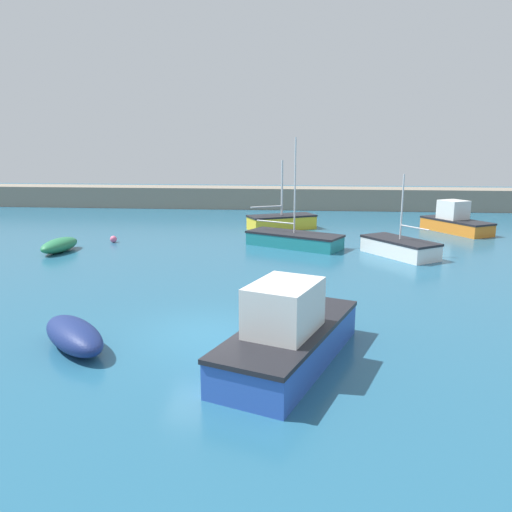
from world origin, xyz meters
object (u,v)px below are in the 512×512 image
Objects in this scene: motorboat_grey_hull at (455,221)px; motorboat_with_cabin at (288,335)px; sailboat_short_mast at (282,222)px; mooring_buoy_pink at (113,239)px; open_tender_yellow at (59,245)px; sailboat_twin_hulled at (400,247)px; rowboat_blue_near at (74,335)px; sailboat_tall_mast at (294,239)px.

motorboat_with_cabin is at bearing -55.87° from motorboat_grey_hull.
sailboat_short_mast is 12.31× the size of mooring_buoy_pink.
open_tender_yellow is 7.65× the size of mooring_buoy_pink.
motorboat_with_cabin is at bearing -113.83° from sailboat_short_mast.
sailboat_twin_hulled is at bearing -77.94° from sailboat_short_mast.
sailboat_short_mast is at bearing 31.26° from mooring_buoy_pink.
rowboat_blue_near is at bearing 104.52° from sailboat_twin_hulled.
motorboat_with_cabin is (1.21, -21.98, 0.29)m from sailboat_short_mast.
motorboat_grey_hull is at bearing 56.67° from sailboat_tall_mast.
mooring_buoy_pink is (-9.80, -5.95, -0.31)m from sailboat_short_mast.
sailboat_tall_mast is at bearing -65.58° from rowboat_blue_near.
rowboat_blue_near reaches higher than mooring_buoy_pink.
motorboat_grey_hull is 24.19m from motorboat_with_cabin.
sailboat_tall_mast is 1.19× the size of motorboat_grey_hull.
sailboat_tall_mast is (1.01, -6.21, -0.09)m from sailboat_short_mast.
mooring_buoy_pink is (-10.81, 0.26, -0.23)m from sailboat_tall_mast.
open_tender_yellow is at bearing -169.79° from sailboat_short_mast.
rowboat_blue_near is 27.08m from motorboat_grey_hull.
mooring_buoy_pink is (1.90, 2.93, -0.17)m from open_tender_yellow.
sailboat_short_mast reaches higher than sailboat_twin_hulled.
motorboat_grey_hull reaches higher than open_tender_yellow.
motorboat_with_cabin is (12.91, -13.10, 0.43)m from open_tender_yellow.
motorboat_with_cabin is 14.87m from sailboat_twin_hulled.
sailboat_short_mast is 11.47m from mooring_buoy_pink.
rowboat_blue_near is 0.69× the size of sailboat_twin_hulled.
mooring_buoy_pink is at bearing 54.92° from motorboat_with_cabin.
open_tender_yellow is 18.30m from sailboat_twin_hulled.
mooring_buoy_pink is at bearing 153.04° from open_tender_yellow.
sailboat_tall_mast is 12.99m from open_tender_yellow.
sailboat_short_mast reaches higher than mooring_buoy_pink.
sailboat_short_mast reaches higher than rowboat_blue_near.
motorboat_with_cabin is (6.09, -0.37, 0.39)m from rowboat_blue_near.
sailboat_twin_hulled is (6.58, -8.11, -0.06)m from sailboat_short_mast.
sailboat_short_mast is 22.01m from motorboat_with_cabin.
motorboat_with_cabin is (-10.43, -21.82, 0.08)m from motorboat_grey_hull.
motorboat_with_cabin is at bearing 123.69° from sailboat_twin_hulled.
rowboat_blue_near is at bearing 34.13° from open_tender_yellow.
rowboat_blue_near is 6.12m from motorboat_with_cabin.
rowboat_blue_near is at bearing -67.93° from motorboat_grey_hull.
sailboat_tall_mast is 1.98× the size of open_tender_yellow.
motorboat_grey_hull is 0.84× the size of motorboat_with_cabin.
open_tender_yellow is at bearing 57.27° from sailboat_twin_hulled.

